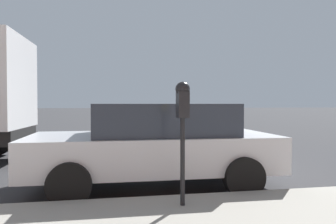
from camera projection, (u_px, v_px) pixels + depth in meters
ground_plane at (185, 172)px, 7.03m from camera, size 220.00×220.00×0.00m
parking_meter at (183, 111)px, 4.22m from camera, size 0.21×0.19×1.61m
car_silver at (155, 143)px, 5.79m from camera, size 2.16×4.25×1.46m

